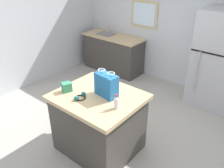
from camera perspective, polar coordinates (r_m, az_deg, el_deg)
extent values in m
plane|color=#ADA89E|center=(3.94, -0.71, -12.40)|extent=(6.21, 6.21, 0.00)
cube|color=silver|center=(5.25, 16.96, 12.96)|extent=(5.18, 0.10, 2.57)
cube|color=#CCB78C|center=(5.58, 7.93, 16.47)|extent=(0.68, 0.04, 0.60)
cube|color=white|center=(5.56, 7.81, 16.45)|extent=(0.56, 0.02, 0.48)
cube|color=silver|center=(5.22, -23.65, 11.75)|extent=(0.10, 4.86, 2.57)
cube|color=#423D38|center=(3.47, -3.19, -9.75)|extent=(1.07, 0.92, 0.87)
cube|color=tan|center=(3.20, -3.41, -3.20)|extent=(1.15, 1.00, 0.06)
cube|color=#B7B7BC|center=(4.73, 24.25, 5.21)|extent=(0.82, 0.64, 1.82)
cube|color=black|center=(4.36, 23.53, 6.62)|extent=(0.80, 0.01, 0.02)
cylinder|color=#B7B7BC|center=(4.54, 19.82, 2.63)|extent=(0.02, 0.02, 0.82)
cube|color=#423D38|center=(5.98, 0.27, 7.33)|extent=(1.50, 0.59, 0.86)
cube|color=tan|center=(5.84, 0.28, 11.45)|extent=(1.54, 0.63, 0.04)
cube|color=slate|center=(5.98, -1.43, 11.57)|extent=(0.40, 0.32, 0.14)
cylinder|color=#B7B7BC|center=(6.05, -0.56, 13.14)|extent=(0.03, 0.03, 0.18)
cylinder|color=#B7B7BC|center=(5.97, -1.01, 13.79)|extent=(0.02, 0.14, 0.02)
cube|color=#236BAD|center=(3.11, -1.38, -0.27)|extent=(0.34, 0.20, 0.31)
torus|color=white|center=(3.06, -2.56, 3.43)|extent=(0.11, 0.11, 0.01)
torus|color=white|center=(2.97, -0.25, 2.61)|extent=(0.11, 0.11, 0.01)
cube|color=#388E66|center=(3.31, -10.96, -0.72)|extent=(0.14, 0.15, 0.13)
cylinder|color=white|center=(2.88, 1.01, -4.76)|extent=(0.06, 0.06, 0.14)
cone|color=white|center=(2.84, 1.03, -3.32)|extent=(0.05, 0.05, 0.03)
cylinder|color=red|center=(2.82, 1.03, -2.84)|extent=(0.03, 0.03, 0.02)
torus|color=black|center=(3.14, -7.76, -3.33)|extent=(0.16, 0.16, 0.01)
sphere|color=#19666B|center=(3.09, -8.65, -3.45)|extent=(0.06, 0.06, 0.06)
sphere|color=#19666B|center=(3.17, -6.95, -2.43)|extent=(0.06, 0.06, 0.06)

